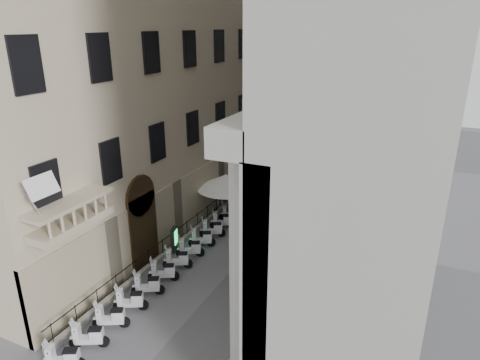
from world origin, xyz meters
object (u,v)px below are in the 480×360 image
at_px(street_lamp, 248,148).
at_px(pedestrian_a, 290,197).
at_px(pedestrian_b, 298,196).
at_px(info_kiosk, 174,239).
at_px(security_tent, 225,180).

height_order(street_lamp, pedestrian_a, street_lamp).
height_order(pedestrian_a, pedestrian_b, pedestrian_a).
bearing_deg(pedestrian_b, info_kiosk, 64.48).
bearing_deg(street_lamp, pedestrian_b, 50.22).
bearing_deg(info_kiosk, pedestrian_b, 47.31).
relative_size(pedestrian_a, pedestrian_b, 1.12).
distance_m(street_lamp, pedestrian_a, 5.52).
distance_m(security_tent, info_kiosk, 6.35).
bearing_deg(pedestrian_a, street_lamp, 34.59).
relative_size(street_lamp, pedestrian_b, 4.86).
bearing_deg(street_lamp, info_kiosk, -106.50).
bearing_deg(street_lamp, security_tent, -153.71).
bearing_deg(pedestrian_b, pedestrian_a, 63.74).
xyz_separation_m(pedestrian_a, pedestrian_b, (0.41, 0.81, -0.11)).
bearing_deg(security_tent, street_lamp, 25.70).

